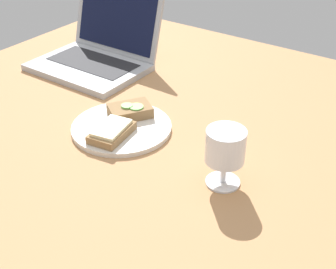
{
  "coord_description": "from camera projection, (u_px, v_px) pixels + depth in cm",
  "views": [
    {
      "loc": [
        55.4,
        -69.25,
        60.95
      ],
      "look_at": [
        7.6,
        -1.24,
        8.0
      ],
      "focal_mm": 50.0,
      "sensor_mm": 36.0,
      "label": 1
    }
  ],
  "objects": [
    {
      "name": "sandwich_with_cheese",
      "position": [
        112.0,
        131.0,
        1.05
      ],
      "size": [
        8.24,
        11.69,
        2.6
      ],
      "color": "#937047",
      "rests_on": "plate"
    },
    {
      "name": "sandwich_with_cucumber",
      "position": [
        130.0,
        111.0,
        1.12
      ],
      "size": [
        11.07,
        11.97,
        3.05
      ],
      "color": "#937047",
      "rests_on": "plate"
    },
    {
      "name": "wine_glass",
      "position": [
        225.0,
        149.0,
        0.89
      ],
      "size": [
        7.74,
        7.74,
        12.13
      ],
      "color": "white",
      "rests_on": "wooden_table"
    },
    {
      "name": "laptop",
      "position": [
        97.0,
        53.0,
        1.38
      ],
      "size": [
        32.16,
        28.56,
        21.02
      ],
      "color": "#ADAFB5",
      "rests_on": "wooden_table"
    },
    {
      "name": "wooden_table",
      "position": [
        144.0,
        146.0,
        1.07
      ],
      "size": [
        140.0,
        140.0,
        3.0
      ],
      "primitive_type": "cube",
      "color": "#B27F51",
      "rests_on": "ground"
    },
    {
      "name": "plate",
      "position": [
        122.0,
        128.0,
        1.09
      ],
      "size": [
        23.38,
        23.38,
        1.16
      ],
      "primitive_type": "cylinder",
      "color": "silver",
      "rests_on": "wooden_table"
    }
  ]
}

